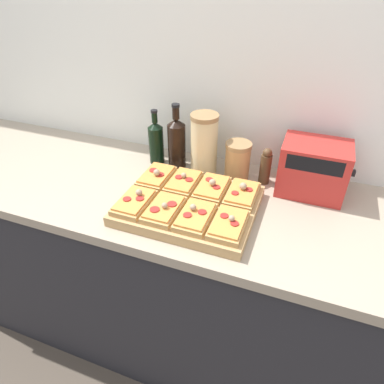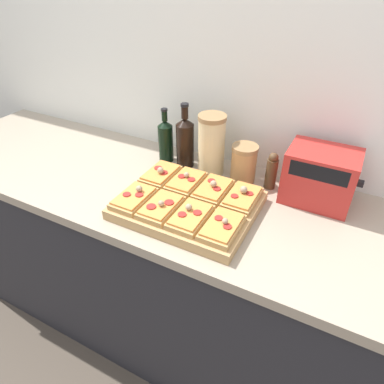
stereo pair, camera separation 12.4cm
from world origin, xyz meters
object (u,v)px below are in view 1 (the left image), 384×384
object	(u,v)px
olive_oil_bottle	(156,142)
wine_bottle	(177,142)
pepper_mill	(266,166)
grain_jar_short	(237,160)
cutting_board	(189,205)
grain_jar_tall	(204,144)
toaster_oven	(313,168)

from	to	relation	value
olive_oil_bottle	wine_bottle	size ratio (longest dim) A/B	0.86
pepper_mill	grain_jar_short	bearing A→B (deg)	-180.00
cutting_board	wine_bottle	xyz separation A→B (m)	(-0.16, 0.28, 0.10)
grain_jar_tall	pepper_mill	world-z (taller)	grain_jar_tall
grain_jar_tall	grain_jar_short	world-z (taller)	grain_jar_tall
olive_oil_bottle	wine_bottle	xyz separation A→B (m)	(0.10, 0.00, 0.02)
grain_jar_short	pepper_mill	world-z (taller)	grain_jar_short
cutting_board	grain_jar_tall	size ratio (longest dim) A/B	1.87
grain_jar_tall	toaster_oven	size ratio (longest dim) A/B	0.95
wine_bottle	pepper_mill	distance (m)	0.38
toaster_oven	cutting_board	bearing A→B (deg)	-144.98
pepper_mill	toaster_oven	xyz separation A→B (m)	(0.18, -0.00, 0.03)
cutting_board	toaster_oven	size ratio (longest dim) A/B	1.77
grain_jar_tall	cutting_board	bearing A→B (deg)	-81.79
grain_jar_short	toaster_oven	distance (m)	0.29
grain_jar_short	pepper_mill	distance (m)	0.11
olive_oil_bottle	toaster_oven	xyz separation A→B (m)	(0.66, -0.00, 0.00)
cutting_board	olive_oil_bottle	distance (m)	0.39
grain_jar_tall	toaster_oven	world-z (taller)	grain_jar_tall
cutting_board	grain_jar_short	world-z (taller)	grain_jar_short
toaster_oven	wine_bottle	bearing A→B (deg)	179.91
olive_oil_bottle	pepper_mill	distance (m)	0.48
cutting_board	grain_jar_tall	world-z (taller)	grain_jar_tall
olive_oil_bottle	toaster_oven	bearing A→B (deg)	-0.07
wine_bottle	toaster_oven	xyz separation A→B (m)	(0.56, -0.00, -0.01)
wine_bottle	grain_jar_tall	distance (m)	0.12
grain_jar_tall	grain_jar_short	bearing A→B (deg)	-0.00
grain_jar_tall	grain_jar_short	distance (m)	0.15
wine_bottle	grain_jar_short	distance (m)	0.27
grain_jar_short	toaster_oven	xyz separation A→B (m)	(0.29, -0.00, 0.02)
grain_jar_short	toaster_oven	size ratio (longest dim) A/B	0.58
toaster_oven	grain_jar_short	bearing A→B (deg)	179.83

